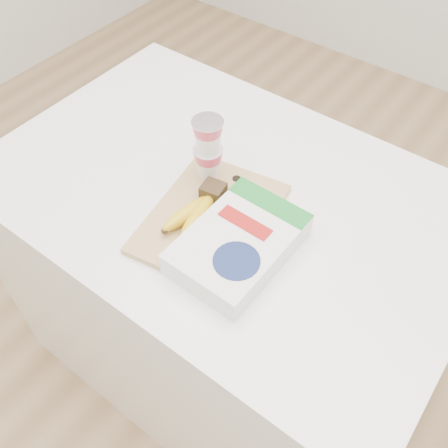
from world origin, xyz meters
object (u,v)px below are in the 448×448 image
object	(u,v)px
bananas	(197,210)
yogurt_stack	(208,148)
cereal_box	(239,244)
cutting_board	(211,218)
table	(225,290)

from	to	relation	value
bananas	yogurt_stack	bearing A→B (deg)	116.47
yogurt_stack	cereal_box	world-z (taller)	yogurt_stack
cutting_board	yogurt_stack	size ratio (longest dim) A/B	2.05
table	cutting_board	xyz separation A→B (m)	(0.03, -0.09, 0.43)
cereal_box	cutting_board	bearing A→B (deg)	161.62
cereal_box	bananas	bearing A→B (deg)	173.07
table	cereal_box	world-z (taller)	cereal_box
table	bananas	size ratio (longest dim) A/B	6.37
bananas	cereal_box	distance (m)	0.12
yogurt_stack	cereal_box	size ratio (longest dim) A/B	0.59
cutting_board	yogurt_stack	bearing A→B (deg)	119.97
cutting_board	yogurt_stack	world-z (taller)	yogurt_stack
table	cutting_board	bearing A→B (deg)	-72.36
table	cutting_board	distance (m)	0.44
yogurt_stack	cutting_board	bearing A→B (deg)	-50.26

